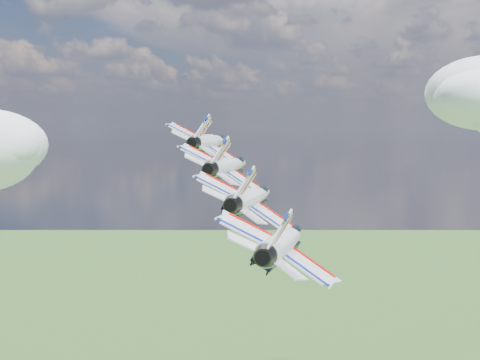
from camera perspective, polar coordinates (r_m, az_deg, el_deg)
The scene contains 4 objects.
jet_0 at distance 85.40m, azimuth -2.44°, elevation 3.30°, with size 10.17×15.06×4.50m, color white, non-canonical shape.
jet_1 at distance 74.77m, azimuth -0.93°, elevation 1.26°, with size 10.17×15.06×4.50m, color white, non-canonical shape.
jet_2 at distance 64.34m, azimuth 1.08°, elevation -1.46°, with size 10.17×15.06×4.50m, color white, non-canonical shape.
jet_3 at distance 54.21m, azimuth 3.85°, elevation -5.20°, with size 10.17×15.06×4.50m, color silver, non-canonical shape.
Camera 1 is at (22.12, -69.13, 154.54)m, focal length 50.00 mm.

